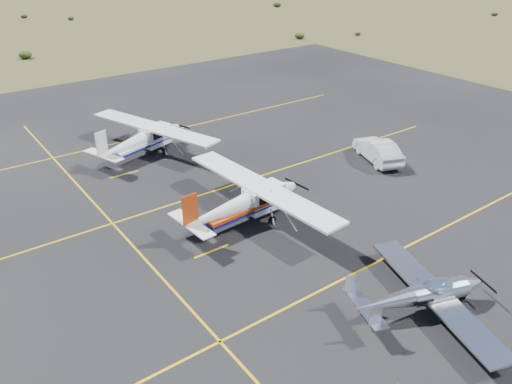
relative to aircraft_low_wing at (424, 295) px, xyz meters
name	(u,v)px	position (x,y,z in m)	size (l,w,h in m)	color
ground	(365,309)	(-1.84, 1.47, -0.86)	(1600.00, 1600.00, 0.00)	#383D1C
apron	(265,237)	(-1.84, 8.47, -0.86)	(72.00, 72.00, 0.02)	black
aircraft_low_wing	(424,295)	(0.00, 0.00, 0.00)	(6.04, 8.17, 1.79)	silver
aircraft_cessna	(245,202)	(-1.84, 10.31, 0.42)	(6.82, 11.36, 2.87)	white
aircraft_plain	(142,139)	(-2.40, 22.18, 0.41)	(7.75, 11.08, 2.84)	white
sedan	(378,150)	(10.37, 11.74, -0.08)	(1.63, 4.67, 1.54)	silver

